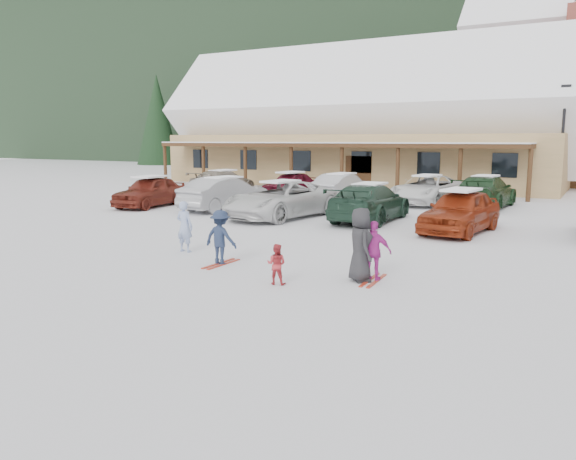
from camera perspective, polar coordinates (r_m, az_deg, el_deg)
The scene contains 23 objects.
ground at distance 13.69m, azimuth -3.18°, elevation -4.62°, with size 160.00×160.00×0.00m, color silver.
forested_hillside at distance 97.69m, azimuth 26.44°, elevation 17.54°, with size 300.00×70.00×38.00m, color black.
day_lodge at distance 42.35m, azimuth 7.33°, elevation 10.04°, with size 29.12×12.50×10.38m.
lamp_post at distance 35.04m, azimuth 26.12°, elevation 8.68°, with size 0.50×0.25×6.23m.
conifer_0 at distance 52.96m, azimuth -9.34°, elevation 11.69°, with size 4.40×4.40×10.20m.
conifer_2 at distance 65.00m, azimuth -5.35°, elevation 12.30°, with size 5.28×5.28×12.24m.
adult_skier at distance 16.64m, azimuth -10.46°, elevation 0.36°, with size 0.55×0.36×1.51m, color #92A4D0.
toddler_red at distance 12.74m, azimuth -1.18°, elevation -3.49°, with size 0.45×0.35×0.94m, color #BA2E35.
child_navy at distance 14.81m, azimuth -6.86°, elevation -0.75°, with size 0.93×0.54×1.45m, color #1E2A45.
skis_child_navy at distance 14.95m, azimuth -6.81°, elevation -3.43°, with size 0.20×1.40×0.03m, color #B12C19.
child_magenta at distance 13.13m, azimuth 8.72°, elevation -2.15°, with size 0.83×0.34×1.41m, color #B3288E.
skis_child_magenta at distance 13.28m, azimuth 8.64°, elevation -5.07°, with size 0.20×1.40×0.03m, color #B12C19.
bystander_dark at distance 13.05m, azimuth 7.36°, elevation -1.50°, with size 0.84×0.55×1.72m, color #262629.
parked_car_0 at distance 28.29m, azimuth -13.84°, elevation 3.81°, with size 1.76×4.37×1.49m, color maroon.
parked_car_1 at distance 26.31m, azimuth -6.50°, elevation 3.69°, with size 1.63×4.67×1.54m, color #A1A2A6.
parked_car_2 at distance 23.56m, azimuth -0.76°, elevation 3.12°, with size 2.57×5.56×1.55m, color silver.
parked_car_3 at distance 22.84m, azimuth 8.30°, elevation 2.79°, with size 2.12×5.22×1.51m, color #203C2D.
parked_car_4 at distance 20.68m, azimuth 17.10°, elevation 1.84°, with size 1.81×4.49×1.53m, color maroon.
parked_car_7 at distance 34.50m, azimuth -6.62°, elevation 4.88°, with size 1.99×4.88×1.42m, color gray.
parked_car_8 at distance 32.69m, azimuth 0.24°, elevation 4.69°, with size 1.65×4.09×1.40m, color #5C1020.
parked_car_9 at distance 30.58m, azimuth 5.47°, elevation 4.38°, with size 1.53×4.39×1.45m, color #ADAEB2.
parked_car_10 at distance 29.48m, azimuth 13.91°, elevation 4.00°, with size 2.44×5.28×1.47m, color white.
parked_car_11 at distance 28.64m, azimuth 19.37°, elevation 3.68°, with size 2.16×5.31×1.54m, color #1D3F20.
Camera 1 is at (7.25, -11.14, 3.26)m, focal length 35.00 mm.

